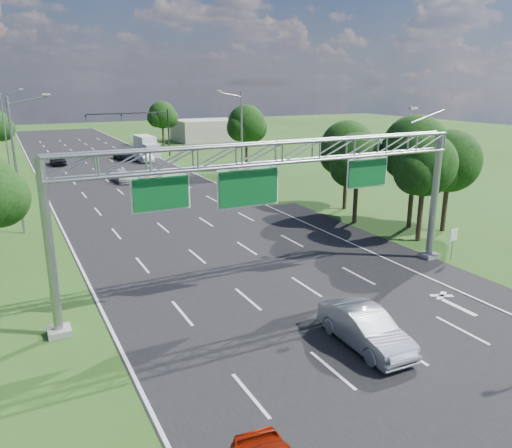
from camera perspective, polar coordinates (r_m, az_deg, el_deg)
ground at (r=43.28m, az=-9.65°, el=1.02°), size 220.00×220.00×0.00m
road at (r=43.28m, az=-9.65°, el=1.02°), size 18.00×180.00×0.02m
road_flare at (r=34.70m, az=15.25°, el=-3.05°), size 3.00×30.00×0.02m
sign_gantry at (r=25.72m, az=2.79°, el=6.85°), size 23.50×1.00×9.56m
regulatory_sign at (r=33.79m, az=21.63°, el=-1.45°), size 0.60×0.08×2.10m
traffic_signal at (r=77.81m, az=-12.53°, el=11.25°), size 12.21×0.24×7.00m
streetlight_l_near at (r=40.39m, az=-25.58°, el=6.73°), size 2.97×0.22×10.16m
streetlight_l_far at (r=75.22m, az=-26.70°, el=10.14°), size 2.97×0.22×10.16m
streetlight_r_mid at (r=55.59m, az=-1.84°, el=10.34°), size 2.97×0.22×10.16m
tree_cluster_right at (r=40.26m, az=15.75°, el=7.27°), size 9.91×14.60×8.68m
tree_verge_rd at (r=64.86m, az=-1.05°, el=11.18°), size 5.76×4.80×8.28m
tree_verge_re at (r=92.11m, az=-10.63°, el=12.03°), size 5.76×4.80×7.84m
building_right at (r=99.34m, az=-5.64°, el=10.63°), size 12.00×9.00×4.00m
silver_sedan at (r=22.20m, az=12.39°, el=-11.56°), size 1.89×5.05×1.65m
car_queue_a at (r=58.90m, az=-14.92°, el=5.25°), size 1.83×4.29×1.23m
car_queue_b at (r=76.37m, az=-14.75°, el=7.64°), size 2.77×5.16×1.38m
car_queue_c at (r=74.08m, az=-21.71°, el=6.86°), size 1.96×4.52×1.52m
car_queue_d at (r=73.71m, az=-12.79°, el=7.56°), size 2.18×4.89×1.56m
box_truck at (r=80.55m, az=-12.44°, el=8.70°), size 2.37×7.72×2.92m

